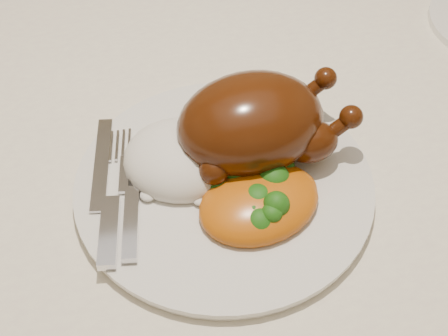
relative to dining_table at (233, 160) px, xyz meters
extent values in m
cube|color=brown|center=(0.00, 0.00, 0.07)|extent=(1.60, 0.90, 0.04)
cube|color=beige|center=(0.00, 0.00, 0.10)|extent=(1.72, 1.02, 0.01)
cylinder|color=silver|center=(-0.04, -0.13, 0.11)|extent=(0.39, 0.39, 0.01)
ellipsoid|color=#3F1A06|center=(-0.01, -0.10, 0.16)|extent=(0.16, 0.13, 0.10)
ellipsoid|color=#3F1A06|center=(-0.02, -0.10, 0.18)|extent=(0.08, 0.06, 0.04)
ellipsoid|color=#3F1A06|center=(0.05, -0.12, 0.15)|extent=(0.06, 0.04, 0.04)
sphere|color=#3F1A06|center=(0.09, -0.12, 0.17)|extent=(0.02, 0.02, 0.02)
ellipsoid|color=#3F1A06|center=(0.04, -0.06, 0.15)|extent=(0.06, 0.04, 0.04)
sphere|color=#3F1A06|center=(0.08, -0.06, 0.17)|extent=(0.02, 0.02, 0.02)
sphere|color=#3F1A06|center=(-0.05, -0.14, 0.15)|extent=(0.03, 0.03, 0.03)
sphere|color=#3F1A06|center=(-0.06, -0.07, 0.15)|extent=(0.03, 0.03, 0.03)
ellipsoid|color=silver|center=(-0.08, -0.10, 0.13)|extent=(0.14, 0.14, 0.06)
ellipsoid|color=#D06A0D|center=(-0.01, -0.17, 0.12)|extent=(0.14, 0.13, 0.04)
ellipsoid|color=#D06A0D|center=(0.02, -0.16, 0.12)|extent=(0.06, 0.05, 0.03)
ellipsoid|color=#16440B|center=(-0.03, -0.15, 0.13)|extent=(0.02, 0.02, 0.02)
ellipsoid|color=#16440B|center=(-0.02, -0.20, 0.13)|extent=(0.03, 0.03, 0.03)
ellipsoid|color=#16440B|center=(0.02, -0.14, 0.13)|extent=(0.03, 0.03, 0.03)
ellipsoid|color=#16440B|center=(0.00, -0.19, 0.14)|extent=(0.03, 0.03, 0.03)
ellipsoid|color=#16440B|center=(-0.03, -0.14, 0.13)|extent=(0.03, 0.03, 0.03)
ellipsoid|color=#16440B|center=(-0.02, -0.19, 0.13)|extent=(0.03, 0.03, 0.03)
ellipsoid|color=#16440B|center=(-0.02, -0.17, 0.13)|extent=(0.03, 0.03, 0.03)
ellipsoid|color=#16440B|center=(-0.01, -0.20, 0.14)|extent=(0.02, 0.02, 0.02)
ellipsoid|color=#16440B|center=(-0.05, -0.15, 0.13)|extent=(0.03, 0.03, 0.02)
ellipsoid|color=#16440B|center=(0.00, -0.15, 0.13)|extent=(0.03, 0.03, 0.03)
cube|color=silver|center=(-0.16, -0.08, 0.12)|extent=(0.03, 0.13, 0.00)
cube|color=silver|center=(-0.16, -0.17, 0.12)|extent=(0.03, 0.08, 0.01)
cube|color=silver|center=(-0.14, -0.17, 0.12)|extent=(0.03, 0.09, 0.01)
cube|color=silver|center=(-0.14, -0.08, 0.12)|extent=(0.03, 0.09, 0.00)
camera|label=1|loc=(-0.12, -0.53, 0.59)|focal=50.00mm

